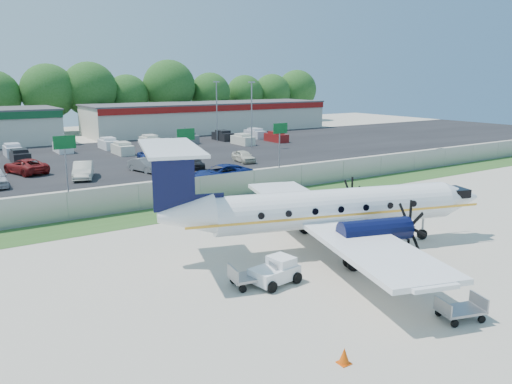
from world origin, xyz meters
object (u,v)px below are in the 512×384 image
aircraft (328,208)px  pushback_tug (276,271)px  baggage_cart_far (461,309)px  baggage_cart_near (252,276)px

aircraft → pushback_tug: bearing=-155.7°
pushback_tug → baggage_cart_far: (4.06, -7.05, -0.14)m
pushback_tug → baggage_cart_near: bearing=164.0°
baggage_cart_far → baggage_cart_near: bearing=125.1°
aircraft → baggage_cart_near: 6.90m
baggage_cart_near → baggage_cart_far: (5.19, -7.37, -0.06)m
baggage_cart_far → aircraft: bearing=83.1°
aircraft → baggage_cart_near: (-6.32, -2.02, -1.90)m
aircraft → baggage_cart_far: bearing=-96.9°
pushback_tug → baggage_cart_far: 8.13m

